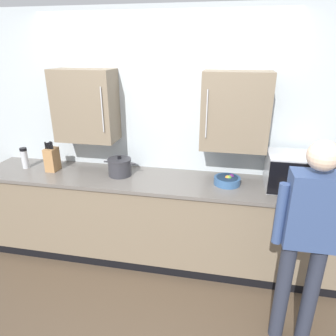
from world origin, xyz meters
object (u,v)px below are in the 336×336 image
at_px(knife_block, 52,159).
at_px(fruit_bowl, 227,180).
at_px(stock_pot, 120,167).
at_px(microwave_oven, 293,172).
at_px(thermos_flask, 25,158).
at_px(person_figure, 308,231).

relative_size(knife_block, fruit_bowl, 1.31).
xyz_separation_m(stock_pot, knife_block, (-0.76, -0.01, 0.04)).
height_order(knife_block, fruit_bowl, knife_block).
xyz_separation_m(microwave_oven, fruit_bowl, (-0.59, -0.02, -0.13)).
bearing_deg(knife_block, fruit_bowl, -0.06).
bearing_deg(stock_pot, thermos_flask, -179.62).
distance_m(stock_pot, fruit_bowl, 1.10).
height_order(microwave_oven, stock_pot, microwave_oven).
relative_size(stock_pot, fruit_bowl, 1.33).
distance_m(knife_block, fruit_bowl, 1.86).
height_order(thermos_flask, person_figure, person_figure).
distance_m(knife_block, thermos_flask, 0.33).
relative_size(stock_pot, thermos_flask, 1.46).
bearing_deg(thermos_flask, person_figure, -16.60).
xyz_separation_m(knife_block, thermos_flask, (-0.33, 0.00, -0.01)).
distance_m(microwave_oven, stock_pot, 1.69).
bearing_deg(person_figure, fruit_bowl, 124.63).
height_order(microwave_oven, person_figure, person_figure).
bearing_deg(knife_block, stock_pot, 0.81).
xyz_separation_m(microwave_oven, knife_block, (-2.45, -0.02, -0.04)).
xyz_separation_m(microwave_oven, stock_pot, (-1.69, -0.01, -0.08)).
bearing_deg(thermos_flask, stock_pot, 0.38).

